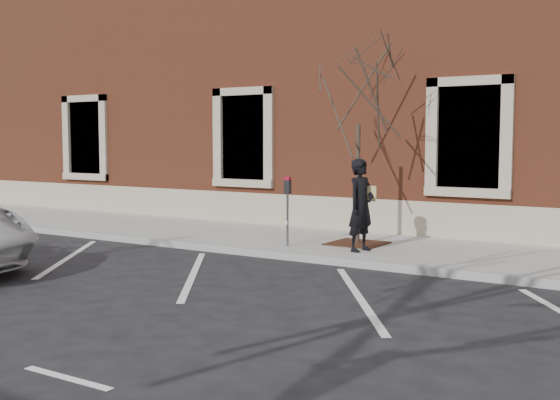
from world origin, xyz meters
The scene contains 9 objects.
ground centered at (0.00, 0.00, 0.00)m, with size 120.00×120.00×0.00m, color #28282B.
sidewalk_near centered at (0.00, 1.75, 0.07)m, with size 40.00×3.50×0.15m, color #ADAAA2.
curb_near centered at (0.00, -0.05, 0.07)m, with size 40.00×0.12×0.15m, color #9E9E99.
parking_stripes centered at (0.00, -2.20, 0.00)m, with size 28.00×4.40×0.01m, color silver, non-canonical shape.
building_civic centered at (0.00, 7.74, 4.00)m, with size 40.00×8.62×8.00m.
man centered at (1.73, 0.85, 1.06)m, with size 0.66×0.44×1.82m, color black.
parking_meter centered at (0.15, 0.65, 1.14)m, with size 0.13×0.10×1.43m.
tree_grate centered at (1.25, 1.66, 0.16)m, with size 1.10×1.10×0.03m, color #432615.
sapling centered at (1.25, 1.66, 3.35)m, with size 2.75×2.75×4.58m.
Camera 1 is at (7.79, -11.52, 2.35)m, focal length 45.00 mm.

